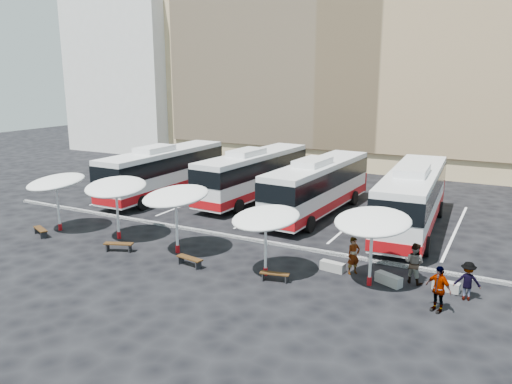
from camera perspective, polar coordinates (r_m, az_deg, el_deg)
The scene contains 25 objects.
ground at distance 28.83m, azimuth -4.57°, elevation -5.26°, with size 120.00×120.00×0.00m, color black.
sandstone_building at distance 56.94m, azimuth 13.35°, elevation 16.42°, with size 42.00×18.25×29.60m.
apartment_block at distance 66.57m, azimuth -12.41°, elevation 12.83°, with size 14.00×14.00×18.00m, color silver.
curb_divider at distance 29.20m, azimuth -4.04°, elevation -4.85°, with size 34.00×0.25×0.15m, color black.
bay_lines at distance 35.54m, azimuth 2.34°, elevation -1.64°, with size 24.15×12.00×0.01m.
bus_0 at distance 38.90m, azimuth -10.42°, elevation 2.52°, with size 2.99×12.55×3.98m.
bus_1 at distance 37.19m, azimuth -0.23°, elevation 2.18°, with size 3.43×12.41×3.89m.
bus_2 at distance 33.47m, azimuth 7.14°, elevation 0.81°, with size 3.30×12.35×3.88m.
bus_3 at distance 31.00m, azimuth 17.47°, elevation -0.52°, with size 3.54×12.96×4.07m.
sunshade_0 at distance 31.67m, azimuth -21.89°, elevation 1.04°, with size 4.42×4.44×3.48m.
sunshade_1 at distance 28.93m, azimuth -15.73°, elevation 0.54°, with size 4.29×4.32×3.55m.
sunshade_2 at distance 25.91m, azimuth -9.17°, elevation -0.49°, with size 4.55×4.57×3.59m.
sunshade_3 at distance 22.69m, azimuth 1.11°, elevation -3.00°, with size 4.15×4.17×3.27m.
sunshade_4 at distance 22.14m, azimuth 13.18°, elevation -3.34°, with size 3.84×3.87×3.46m.
wood_bench_0 at distance 31.56m, azimuth -23.41°, elevation -4.03°, with size 1.51×0.95×0.45m.
wood_bench_1 at distance 27.47m, azimuth -15.43°, elevation -5.86°, with size 1.57×0.95×0.47m.
wood_bench_2 at distance 24.75m, azimuth -7.60°, elevation -7.66°, with size 1.52×0.63×0.45m.
wood_bench_3 at distance 22.85m, azimuth 2.15°, elevation -9.45°, with size 1.38×0.64×0.41m.
conc_bench_0 at distance 24.30m, azimuth 8.73°, elevation -8.42°, with size 1.18×0.39×0.44m, color gray.
conc_bench_1 at distance 23.33m, azimuth 14.91°, elevation -9.64°, with size 1.25×0.42×0.47m, color gray.
conc_bench_2 at distance 23.46m, azimuth 20.89°, elevation -10.01°, with size 1.13×0.38×0.42m, color gray.
passenger_0 at distance 23.91m, azimuth 11.08°, elevation -7.16°, with size 0.65×0.43×1.78m, color black.
passenger_1 at distance 23.56m, azimuth 17.64°, elevation -7.75°, with size 0.91×0.71×1.87m, color black.
passenger_2 at distance 21.17m, azimuth 20.10°, elevation -10.34°, with size 1.11×0.46×1.90m, color black.
passenger_3 at distance 22.67m, azimuth 23.00°, elevation -9.34°, with size 1.07×0.62×1.66m, color black.
Camera 1 is at (14.76, -23.02, 9.12)m, focal length 35.00 mm.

